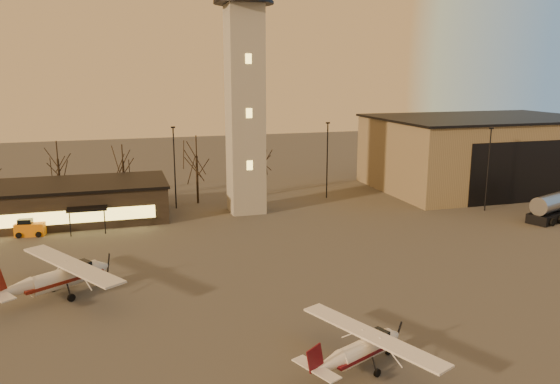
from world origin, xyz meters
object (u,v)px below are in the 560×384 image
(cessna_rear, at_px, (67,280))
(service_cart, at_px, (30,229))
(cessna_front, at_px, (367,351))
(hangar, at_px, (482,152))
(control_tower, at_px, (245,74))
(fuel_truck, at_px, (555,209))
(terminal, at_px, (52,203))

(cessna_rear, height_order, service_cart, cessna_rear)
(cessna_front, xyz_separation_m, service_cart, (-22.15, 33.51, -0.25))
(hangar, relative_size, cessna_front, 3.15)
(hangar, bearing_deg, cessna_front, -132.72)
(control_tower, relative_size, cessna_rear, 2.86)
(fuel_truck, bearing_deg, control_tower, 136.74)
(cessna_front, bearing_deg, cessna_rear, 113.81)
(hangar, height_order, fuel_truck, hangar)
(cessna_front, xyz_separation_m, fuel_truck, (34.62, 22.96, 0.29))
(terminal, relative_size, cessna_front, 2.62)
(cessna_front, bearing_deg, service_cart, 100.14)
(hangar, bearing_deg, fuel_truck, -99.53)
(control_tower, xyz_separation_m, cessna_front, (-1.60, -36.75, -15.38))
(control_tower, distance_m, hangar, 37.90)
(control_tower, relative_size, hangar, 1.07)
(terminal, bearing_deg, cessna_front, -62.23)
(control_tower, height_order, fuel_truck, control_tower)
(control_tower, distance_m, cessna_rear, 31.86)
(fuel_truck, xyz_separation_m, service_cart, (-56.77, 10.55, -0.54))
(hangar, height_order, cessna_rear, hangar)
(hangar, distance_m, cessna_rear, 60.29)
(control_tower, relative_size, cessna_front, 3.36)
(service_cart, bearing_deg, terminal, 79.63)
(control_tower, xyz_separation_m, cessna_rear, (-18.84, -20.75, -15.15))
(control_tower, bearing_deg, hangar, 6.31)
(cessna_rear, relative_size, fuel_truck, 1.31)
(terminal, distance_m, fuel_truck, 57.24)
(terminal, height_order, cessna_front, terminal)
(control_tower, height_order, cessna_front, control_tower)
(terminal, xyz_separation_m, cessna_front, (20.39, -38.73, -1.21))
(cessna_rear, xyz_separation_m, service_cart, (-4.91, 17.51, -0.48))
(cessna_front, height_order, cessna_rear, cessna_rear)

